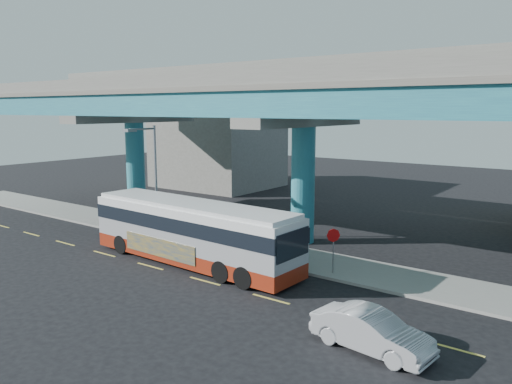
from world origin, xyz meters
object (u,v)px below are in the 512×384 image
Objects in this scene: parked_car at (118,211)px; sedan at (371,331)px; transit_bus at (192,230)px; stop_sign at (333,241)px; street_lamp at (149,166)px.

sedan is at bearing -92.18° from parked_car.
stop_sign is at bearing 22.85° from transit_bus.
transit_bus is 6.65m from street_lamp.
transit_bus is at bearing -93.64° from parked_car.
stop_sign is (7.23, 2.71, -0.07)m from transit_bus.
stop_sign is at bearing 44.51° from sedan.
sedan is 0.62× the size of street_lamp.
stop_sign is at bearing -78.46° from parked_car.
parked_car is 1.90× the size of stop_sign.
stop_sign is at bearing 3.25° from street_lamp.
sedan is at bearing -17.67° from street_lamp.
transit_bus reaches higher than sedan.
transit_bus is 12.53m from parked_car.
street_lamp is (6.17, -2.23, 4.05)m from parked_car.
street_lamp reaches higher than transit_bus.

